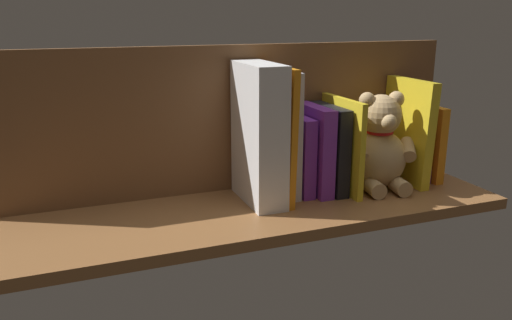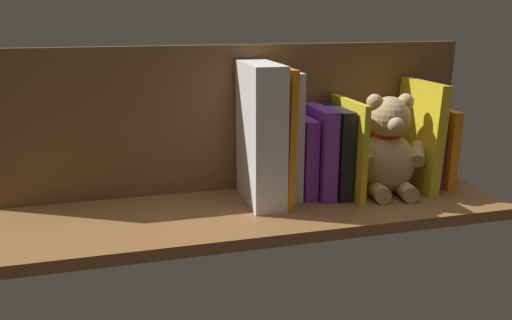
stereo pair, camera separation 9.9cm
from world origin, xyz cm
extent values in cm
cube|color=brown|center=(0.00, 0.00, -1.10)|extent=(99.30, 28.89, 2.20)
cube|color=brown|center=(0.00, -12.19, 15.21)|extent=(99.30, 1.50, 30.42)
cube|color=orange|center=(-42.54, -4.34, 8.41)|extent=(2.03, 13.41, 16.83)
cube|color=purple|center=(-39.85, -5.05, 8.87)|extent=(2.88, 11.98, 17.79)
cube|color=yellow|center=(-37.07, -3.18, 11.42)|extent=(2.96, 15.74, 22.90)
ellipsoid|color=tan|center=(-28.62, -1.48, 6.33)|extent=(13.56, 12.51, 12.66)
sphere|color=tan|center=(-28.62, -1.48, 15.92)|extent=(8.70, 8.70, 8.70)
sphere|color=tan|center=(-31.84, -0.97, 19.18)|extent=(3.36, 3.36, 3.36)
sphere|color=tan|center=(-25.40, -1.99, 19.18)|extent=(3.36, 3.36, 3.36)
sphere|color=#DBB77F|center=(-28.04, 2.17, 15.27)|extent=(3.36, 3.36, 3.36)
cylinder|color=tan|center=(-34.31, 1.03, 8.54)|extent=(5.61, 6.88, 4.68)
cylinder|color=tan|center=(-22.44, -0.86, 8.54)|extent=(4.10, 6.67, 4.68)
cylinder|color=tan|center=(-30.59, 4.28, 1.68)|extent=(4.06, 5.21, 3.36)
cylinder|color=tan|center=(-24.97, 3.39, 1.68)|extent=(4.06, 5.21, 3.36)
torus|color=red|center=(-28.62, -1.48, 12.46)|extent=(6.61, 6.61, 0.99)
cube|color=yellow|center=(-20.38, -2.87, 9.88)|extent=(1.25, 16.35, 19.76)
cube|color=black|center=(-17.93, -4.06, 9.07)|extent=(2.78, 13.97, 18.15)
cube|color=purple|center=(-14.60, -4.25, 9.14)|extent=(3.04, 13.59, 18.28)
cube|color=purple|center=(-11.30, -5.01, 8.16)|extent=(2.70, 12.07, 16.31)
cube|color=silver|center=(-8.27, -5.09, 12.82)|extent=(2.52, 11.91, 25.63)
cube|color=orange|center=(-5.93, -3.16, 13.38)|extent=(1.94, 15.77, 26.78)
cube|color=white|center=(-1.73, -2.93, 13.76)|extent=(6.23, 16.02, 27.53)
camera|label=1|loc=(34.25, 89.17, 36.69)|focal=36.42mm
camera|label=2|loc=(24.81, 92.24, 36.69)|focal=36.42mm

